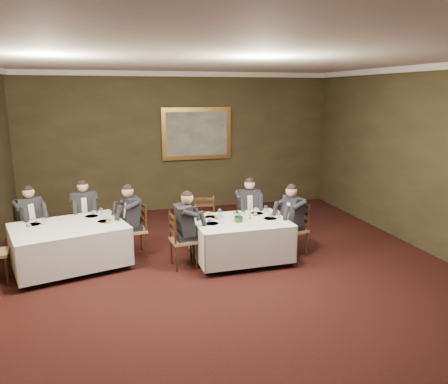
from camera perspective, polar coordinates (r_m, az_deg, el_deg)
name	(u,v)px	position (r m, az deg, el deg)	size (l,w,h in m)	color
ground	(234,287)	(7.05, 1.37, -12.28)	(10.00, 10.00, 0.00)	black
ceiling	(236,55)	(6.40, 1.55, 17.40)	(8.00, 10.00, 0.10)	silver
back_wall	(180,142)	(11.33, -5.73, 6.51)	(8.00, 0.10, 3.50)	#2E2717
crown_molding	(236,60)	(6.39, 1.54, 16.87)	(8.00, 10.00, 0.12)	white
table_main	(241,237)	(7.92, 2.17, -5.88)	(1.71, 1.32, 0.67)	black
table_second	(70,243)	(8.06, -19.52, -6.29)	(2.17, 1.86, 0.67)	black
chair_main_backleft	(205,233)	(8.63, -2.48, -5.43)	(0.50, 0.48, 1.00)	#93704B
chair_main_backright	(248,229)	(8.88, 3.15, -4.91)	(0.48, 0.46, 1.00)	#93704B
diner_main_backright	(248,219)	(8.80, 3.18, -3.52)	(0.45, 0.52, 1.35)	black
chair_main_endleft	(183,251)	(7.72, -5.36, -7.74)	(0.46, 0.48, 1.00)	#93704B
diner_main_endleft	(183,239)	(7.65, -5.31, -6.12)	(0.52, 0.45, 1.35)	black
chair_main_endright	(294,240)	(8.36, 9.08, -6.22)	(0.50, 0.52, 1.00)	#93704B
diner_main_endright	(294,229)	(8.28, 9.07, -4.74)	(0.55, 0.49, 1.35)	black
chair_sec_backleft	(31,241)	(8.95, -23.85, -5.90)	(0.59, 0.59, 1.00)	#93704B
diner_sec_backleft	(30,230)	(8.87, -23.96, -4.52)	(0.59, 0.62, 1.35)	black
chair_sec_backright	(86,233)	(9.10, -17.59, -5.08)	(0.48, 0.46, 1.00)	#93704B
diner_sec_backright	(85,222)	(9.02, -17.68, -3.72)	(0.45, 0.52, 1.35)	black
chair_sec_endright	(135,240)	(8.40, -11.54, -6.23)	(0.49, 0.50, 1.00)	#93704B
diner_sec_endright	(134,229)	(8.32, -11.69, -4.75)	(0.54, 0.47, 1.35)	black
centerpiece	(239,214)	(7.69, 1.96, -2.92)	(0.25, 0.21, 0.28)	#2D5926
candlestick	(250,210)	(7.91, 3.46, -2.32)	(0.06, 0.06, 0.44)	#B27B36
place_setting_table_main	(214,215)	(8.05, -1.33, -2.98)	(0.33, 0.31, 0.14)	white
place_setting_table_second	(37,222)	(8.28, -23.25, -3.60)	(0.33, 0.31, 0.14)	white
painting	(197,134)	(11.32, -3.60, 7.62)	(1.80, 0.09, 1.33)	gold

